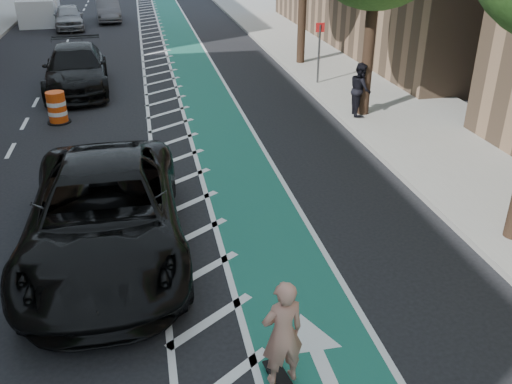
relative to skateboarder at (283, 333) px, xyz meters
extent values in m
plane|color=black|center=(-2.30, 3.00, -0.95)|extent=(120.00, 120.00, 0.00)
cube|color=#1B5E55|center=(0.70, 13.00, -0.95)|extent=(2.00, 90.00, 0.01)
cube|color=silver|center=(-0.80, 13.00, -0.95)|extent=(1.40, 90.00, 0.01)
cube|color=gray|center=(7.20, 13.00, -0.88)|extent=(5.00, 90.00, 0.15)
cube|color=gray|center=(4.75, 13.00, -0.87)|extent=(0.12, 90.00, 0.16)
cylinder|color=#382619|center=(5.60, 11.00, 1.25)|extent=(0.36, 0.36, 4.40)
cylinder|color=#382619|center=(5.60, 19.00, 1.25)|extent=(0.36, 0.36, 4.40)
cylinder|color=#4C4C4C|center=(5.30, 15.00, 0.25)|extent=(0.08, 0.08, 2.40)
cube|color=red|center=(5.30, 15.00, 1.35)|extent=(0.35, 0.02, 0.35)
cube|color=black|center=(0.00, 0.00, -0.85)|extent=(0.38, 0.88, 0.03)
cylinder|color=black|center=(-0.13, 0.26, -0.92)|extent=(0.04, 0.07, 0.07)
cylinder|color=black|center=(0.04, 0.29, -0.92)|extent=(0.04, 0.07, 0.07)
imported|color=tan|center=(0.00, 0.00, 0.00)|extent=(0.67, 0.50, 1.67)
imported|color=black|center=(-2.50, 4.06, -0.07)|extent=(2.94, 6.37, 1.77)
imported|color=black|center=(-4.07, 16.40, -0.12)|extent=(2.66, 5.86, 1.66)
imported|color=#929397|center=(-5.71, 30.69, -0.24)|extent=(2.11, 4.35, 1.43)
imported|color=#59585D|center=(-3.43, 33.19, -0.26)|extent=(1.79, 4.29, 1.38)
imported|color=black|center=(5.40, 10.83, 0.07)|extent=(0.77, 0.93, 1.74)
cube|color=white|center=(-7.88, 34.31, 0.14)|extent=(2.63, 3.65, 2.18)
cube|color=white|center=(-7.70, 31.70, -0.13)|extent=(2.30, 1.89, 1.64)
cylinder|color=black|center=(-8.65, 31.20, -0.57)|extent=(0.32, 0.78, 0.76)
cylinder|color=black|center=(-6.69, 31.33, -0.57)|extent=(0.32, 0.78, 0.76)
cylinder|color=black|center=(-8.92, 35.11, -0.57)|extent=(0.32, 0.78, 0.76)
cylinder|color=black|center=(-6.96, 35.25, -0.57)|extent=(0.32, 0.78, 0.76)
cylinder|color=#D7410B|center=(-4.39, 12.50, -0.44)|extent=(0.60, 0.60, 1.03)
cylinder|color=silver|center=(-4.39, 12.50, -0.61)|extent=(0.61, 0.61, 0.14)
cylinder|color=silver|center=(-4.39, 12.50, -0.29)|extent=(0.61, 0.61, 0.14)
cylinder|color=black|center=(-4.39, 12.50, -0.93)|extent=(0.76, 0.76, 0.05)
cylinder|color=orange|center=(-4.70, 17.76, -0.49)|extent=(0.53, 0.53, 0.91)
cylinder|color=silver|center=(-4.70, 17.76, -0.65)|extent=(0.54, 0.54, 0.12)
cylinder|color=silver|center=(-4.70, 17.76, -0.36)|extent=(0.54, 0.54, 0.12)
cylinder|color=black|center=(-4.70, 17.76, -0.93)|extent=(0.67, 0.67, 0.04)
camera|label=1|loc=(-1.52, -5.50, 4.98)|focal=38.00mm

